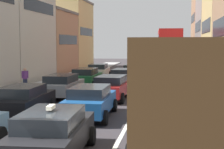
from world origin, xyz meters
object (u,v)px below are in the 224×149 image
(sedan_left_lane_fourth, at_px, (86,77))
(wagon_right_lane_far, at_px, (171,83))
(taxi_centre_lane_front, at_px, (53,133))
(sedan_left_lane_third, at_px, (62,85))
(removalist_box_truck, at_px, (177,92))
(wagon_left_lane_second, at_px, (24,100))
(sedan_centre_lane_second, at_px, (91,101))
(hatchback_centre_lane_third, at_px, (112,87))
(sedan_centre_lane_fifth, at_px, (134,72))
(bus_mid_queue_primary, at_px, (169,49))
(sedan_right_lane_behind_truck, at_px, (167,95))
(pedestrian_near_kerb, at_px, (25,77))
(sedan_left_lane_fifth, at_px, (98,71))
(coupe_centre_lane_fourth, at_px, (124,77))

(sedan_left_lane_fourth, distance_m, wagon_right_lane_far, 7.50)
(taxi_centre_lane_front, relative_size, sedan_left_lane_third, 1.02)
(removalist_box_truck, distance_m, wagon_left_lane_second, 8.39)
(sedan_centre_lane_second, distance_m, hatchback_centre_lane_third, 5.25)
(sedan_centre_lane_fifth, bearing_deg, hatchback_centre_lane_third, -179.89)
(hatchback_centre_lane_third, distance_m, sedan_left_lane_fourth, 6.65)
(bus_mid_queue_primary, bearing_deg, removalist_box_truck, 178.17)
(sedan_right_lane_behind_truck, bearing_deg, sedan_left_lane_third, 70.51)
(removalist_box_truck, height_order, pedestrian_near_kerb, removalist_box_truck)
(sedan_left_lane_fourth, distance_m, sedan_left_lane_fifth, 6.22)
(sedan_centre_lane_fifth, distance_m, pedestrian_near_kerb, 11.02)
(removalist_box_truck, height_order, sedan_centre_lane_second, removalist_box_truck)
(sedan_left_lane_fourth, xyz_separation_m, sedan_right_lane_behind_truck, (6.57, -8.61, 0.00))
(coupe_centre_lane_fourth, bearing_deg, removalist_box_truck, -163.83)
(taxi_centre_lane_front, xyz_separation_m, coupe_centre_lane_fourth, (-0.17, 16.91, -0.00))
(wagon_left_lane_second, bearing_deg, sedan_left_lane_fifth, -2.02)
(coupe_centre_lane_fourth, xyz_separation_m, pedestrian_near_kerb, (-7.15, -2.61, 0.15))
(coupe_centre_lane_fourth, bearing_deg, sedan_left_lane_third, 152.99)
(hatchback_centre_lane_third, distance_m, sedan_left_lane_fifth, 12.56)
(bus_mid_queue_primary, height_order, pedestrian_near_kerb, bus_mid_queue_primary)
(removalist_box_truck, height_order, sedan_centre_lane_fifth, removalist_box_truck)
(taxi_centre_lane_front, relative_size, sedan_right_lane_behind_truck, 1.00)
(sedan_left_lane_third, height_order, sedan_right_lane_behind_truck, same)
(removalist_box_truck, distance_m, bus_mid_queue_primary, 30.56)
(coupe_centre_lane_fourth, height_order, sedan_left_lane_fourth, same)
(pedestrian_near_kerb, bearing_deg, taxi_centre_lane_front, -22.28)
(sedan_left_lane_third, bearing_deg, hatchback_centre_lane_third, -92.41)
(sedan_left_lane_third, bearing_deg, sedan_centre_lane_fifth, -16.40)
(hatchback_centre_lane_third, distance_m, bus_mid_queue_primary, 20.93)
(taxi_centre_lane_front, height_order, sedan_centre_lane_fifth, taxi_centre_lane_front)
(sedan_centre_lane_second, bearing_deg, wagon_left_lane_second, 95.36)
(wagon_left_lane_second, relative_size, sedan_left_lane_fourth, 1.02)
(taxi_centre_lane_front, height_order, sedan_left_lane_fifth, taxi_centre_lane_front)
(removalist_box_truck, xyz_separation_m, sedan_centre_lane_fifth, (-3.67, 21.48, -1.18))
(taxi_centre_lane_front, distance_m, sedan_left_lane_third, 11.71)
(sedan_right_lane_behind_truck, bearing_deg, sedan_left_lane_fourth, 41.27)
(sedan_centre_lane_second, relative_size, sedan_left_lane_fourth, 1.01)
(taxi_centre_lane_front, distance_m, hatchback_centre_lane_third, 11.05)
(hatchback_centre_lane_third, relative_size, pedestrian_near_kerb, 2.64)
(hatchback_centre_lane_third, bearing_deg, wagon_left_lane_second, 152.66)
(sedan_centre_lane_second, xyz_separation_m, hatchback_centre_lane_third, (0.09, 5.24, 0.00))
(sedan_centre_lane_fifth, height_order, bus_mid_queue_primary, bus_mid_queue_primary)
(sedan_left_lane_third, bearing_deg, sedan_left_lane_fourth, -1.03)
(sedan_left_lane_third, xyz_separation_m, coupe_centre_lane_fourth, (3.24, 5.71, 0.00))
(sedan_right_lane_behind_truck, relative_size, wagon_right_lane_far, 1.01)
(removalist_box_truck, relative_size, hatchback_centre_lane_third, 1.77)
(coupe_centre_lane_fourth, xyz_separation_m, sedan_left_lane_fifth, (-3.41, 6.22, 0.00))
(coupe_centre_lane_fourth, bearing_deg, pedestrian_near_kerb, 112.61)
(taxi_centre_lane_front, xyz_separation_m, pedestrian_near_kerb, (-7.32, 14.30, 0.15))
(removalist_box_truck, relative_size, sedan_left_lane_fourth, 1.80)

